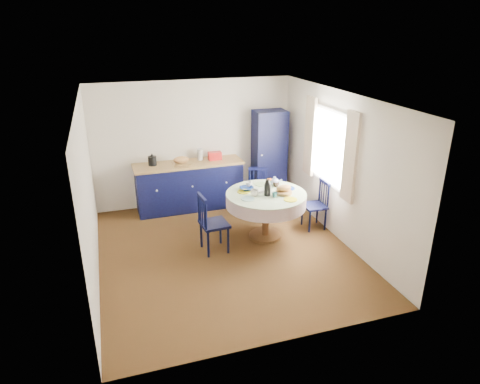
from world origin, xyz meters
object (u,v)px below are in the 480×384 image
object	(u,v)px
kitchen_counter	(189,185)
chair_right	(316,204)
mug_a	(255,193)
cobalt_bowl	(247,189)
mug_d	(249,185)
pantry_cabinet	(269,155)
chair_far	(258,191)
mug_b	(275,195)
dining_table	(266,200)
chair_left	(212,223)
mug_c	(276,184)

from	to	relation	value
kitchen_counter	chair_right	bearing A→B (deg)	-39.22
mug_a	cobalt_bowl	size ratio (longest dim) A/B	0.58
mug_d	cobalt_bowl	bearing A→B (deg)	-126.11
pantry_cabinet	mug_d	world-z (taller)	pantry_cabinet
mug_a	chair_far	bearing A→B (deg)	67.03
mug_b	mug_d	bearing A→B (deg)	115.24
mug_b	dining_table	bearing A→B (deg)	106.48
kitchen_counter	chair_left	world-z (taller)	kitchen_counter
chair_left	kitchen_counter	bearing A→B (deg)	-5.12
chair_far	mug_b	distance (m)	1.27
kitchen_counter	mug_a	xyz separation A→B (m)	(0.77, -1.72, 0.39)
pantry_cabinet	mug_b	world-z (taller)	pantry_cabinet
chair_left	chair_right	world-z (taller)	chair_left
dining_table	mug_c	bearing A→B (deg)	41.35
pantry_cabinet	chair_right	distance (m)	1.72
chair_left	mug_a	world-z (taller)	chair_left
mug_a	mug_c	xyz separation A→B (m)	(0.50, 0.28, -0.01)
kitchen_counter	cobalt_bowl	bearing A→B (deg)	-63.94
kitchen_counter	pantry_cabinet	bearing A→B (deg)	0.55
dining_table	chair_left	bearing A→B (deg)	-169.63
dining_table	mug_a	world-z (taller)	dining_table
pantry_cabinet	mug_c	xyz separation A→B (m)	(-0.45, -1.47, -0.06)
kitchen_counter	chair_far	size ratio (longest dim) A/B	2.36
mug_a	cobalt_bowl	world-z (taller)	mug_a
mug_b	cobalt_bowl	distance (m)	0.56
chair_right	mug_d	world-z (taller)	mug_d
cobalt_bowl	pantry_cabinet	bearing A→B (deg)	56.12
kitchen_counter	mug_c	size ratio (longest dim) A/B	19.46
chair_far	mug_b	xyz separation A→B (m)	(-0.15, -1.20, 0.41)
mug_a	cobalt_bowl	distance (m)	0.29
mug_b	chair_far	bearing A→B (deg)	82.94
pantry_cabinet	cobalt_bowl	bearing A→B (deg)	-122.96
dining_table	mug_c	size ratio (longest dim) A/B	12.38
mug_c	chair_far	bearing A→B (deg)	94.54
cobalt_bowl	mug_b	bearing A→B (deg)	-52.78
dining_table	chair_left	size ratio (longest dim) A/B	1.36
kitchen_counter	chair_far	distance (m)	1.39
mug_c	chair_right	bearing A→B (deg)	-12.21
mug_c	cobalt_bowl	xyz separation A→B (m)	(-0.54, -0.00, -0.01)
chair_far	mug_c	distance (m)	0.86
chair_right	mug_a	xyz separation A→B (m)	(-1.23, -0.13, 0.42)
chair_left	pantry_cabinet	bearing A→B (deg)	-47.19
pantry_cabinet	chair_far	distance (m)	1.00
mug_d	cobalt_bowl	distance (m)	0.13
mug_c	cobalt_bowl	distance (m)	0.54
dining_table	mug_b	world-z (taller)	dining_table
kitchen_counter	mug_b	bearing A→B (deg)	-61.28
mug_b	mug_d	world-z (taller)	mug_d
chair_left	mug_a	distance (m)	0.88
dining_table	chair_far	xyz separation A→B (m)	(0.21, 0.99, -0.24)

